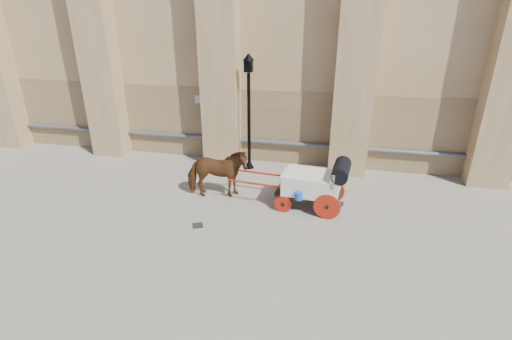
# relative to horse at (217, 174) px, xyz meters

# --- Properties ---
(ground) EXTENTS (90.00, 90.00, 0.00)m
(ground) POSITION_rel_horse_xyz_m (0.33, -0.57, -0.89)
(ground) COLOR gray
(ground) RESTS_ON ground
(horse) EXTENTS (2.24, 1.33, 1.78)m
(horse) POSITION_rel_horse_xyz_m (0.00, 0.00, 0.00)
(horse) COLOR brown
(horse) RESTS_ON ground
(carriage) EXTENTS (3.98, 1.47, 1.71)m
(carriage) POSITION_rel_horse_xyz_m (3.31, -0.08, 0.03)
(carriage) COLOR black
(carriage) RESTS_ON ground
(street_lamp) EXTENTS (0.42, 0.42, 4.48)m
(street_lamp) POSITION_rel_horse_xyz_m (0.52, 2.66, 1.51)
(street_lamp) COLOR black
(street_lamp) RESTS_ON ground
(drain_grate_near) EXTENTS (0.42, 0.42, 0.01)m
(drain_grate_near) POSITION_rel_horse_xyz_m (-0.08, -1.91, -0.88)
(drain_grate_near) COLOR black
(drain_grate_near) RESTS_ON ground
(drain_grate_far) EXTENTS (0.36, 0.36, 0.01)m
(drain_grate_far) POSITION_rel_horse_xyz_m (4.10, 0.35, -0.88)
(drain_grate_far) COLOR black
(drain_grate_far) RESTS_ON ground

